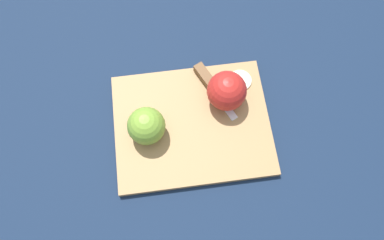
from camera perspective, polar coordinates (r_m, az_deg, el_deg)
The scene contains 6 objects.
ground_plane at distance 0.79m, azimuth -0.00°, elevation -0.91°, with size 4.00×4.00×0.00m, color #14233D.
cutting_board at distance 0.78m, azimuth -0.00°, elevation -0.72°, with size 0.34×0.28×0.02m.
apple_half_left at distance 0.74m, azimuth -6.95°, elevation -0.90°, with size 0.08×0.08×0.08m.
apple_half_right at distance 0.76m, azimuth 5.32°, elevation 4.45°, with size 0.08×0.08×0.08m.
knife at distance 0.81m, azimuth 2.34°, elevation 6.15°, with size 0.08×0.13×0.02m.
apple_slice at distance 0.82m, azimuth 7.33°, elevation 6.02°, with size 0.05×0.05×0.00m.
Camera 1 is at (-0.02, -0.27, 0.74)m, focal length 35.00 mm.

